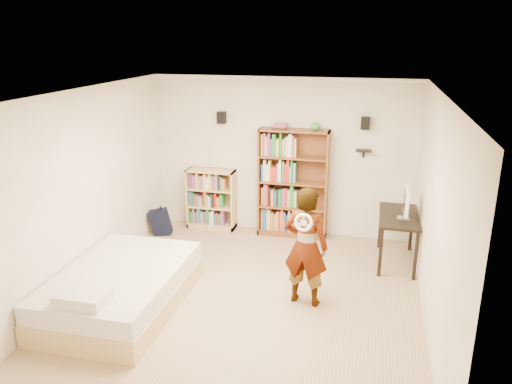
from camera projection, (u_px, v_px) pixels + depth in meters
ground at (247, 299)px, 6.64m from camera, size 4.50×5.00×0.01m
room_shell at (246, 171)px, 6.10m from camera, size 4.52×5.02×2.71m
crown_molding at (246, 96)px, 5.82m from camera, size 4.50×5.00×0.06m
speaker_left at (222, 118)px, 8.48m from camera, size 0.14×0.12×0.20m
speaker_right at (365, 123)px, 7.96m from camera, size 0.14×0.12×0.20m
wall_shelf at (364, 151)px, 8.10m from camera, size 0.25×0.16×0.02m
tall_bookshelf at (293, 184)px, 8.46m from camera, size 1.17×0.34×1.86m
low_bookshelf at (211, 199)px, 8.92m from camera, size 0.86×0.32×1.08m
computer_desk at (397, 239)px, 7.57m from camera, size 0.57×1.14×0.78m
imac at (405, 203)px, 7.24m from camera, size 0.13×0.48×0.48m
daybed at (121, 284)px, 6.35m from camera, size 1.43×2.20×0.65m
person at (306, 247)px, 6.32m from camera, size 0.63×0.47×1.58m
wii_wheel at (303, 222)px, 5.92m from camera, size 0.22×0.08×0.23m
navy_bag at (160, 222)px, 8.69m from camera, size 0.39×0.30×0.48m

